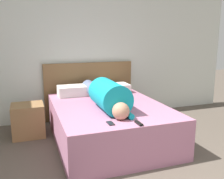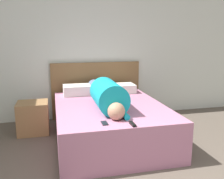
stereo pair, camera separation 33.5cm
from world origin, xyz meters
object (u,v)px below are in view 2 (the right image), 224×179
(pillow_near_headboard, at_px, (81,90))
(tv_remote, at_px, (133,124))
(person_lying, at_px, (106,95))
(nightstand, at_px, (33,118))
(cell_phone, at_px, (104,123))
(bed, at_px, (110,122))
(pillow_second, at_px, (118,88))

(pillow_near_headboard, distance_m, tv_remote, 1.66)
(person_lying, xyz_separation_m, pillow_near_headboard, (-0.24, 0.83, -0.09))
(nightstand, relative_size, cell_phone, 3.77)
(person_lying, bearing_deg, pillow_near_headboard, 106.40)
(nightstand, bearing_deg, bed, -26.23)
(person_lying, xyz_separation_m, tv_remote, (0.13, -0.79, -0.15))
(nightstand, bearing_deg, person_lying, -31.56)
(nightstand, bearing_deg, pillow_second, 7.94)
(nightstand, xyz_separation_m, pillow_second, (1.42, 0.20, 0.35))
(pillow_near_headboard, height_order, tv_remote, pillow_near_headboard)
(person_lying, bearing_deg, nightstand, 148.44)
(bed, relative_size, pillow_second, 3.45)
(nightstand, relative_size, pillow_second, 0.87)
(bed, height_order, pillow_second, pillow_second)
(bed, distance_m, nightstand, 1.22)
(tv_remote, height_order, cell_phone, tv_remote)
(person_lying, relative_size, pillow_near_headboard, 2.85)
(bed, bearing_deg, pillow_near_headboard, 113.15)
(nightstand, height_order, cell_phone, cell_phone)
(nightstand, height_order, pillow_near_headboard, pillow_near_headboard)
(tv_remote, distance_m, cell_phone, 0.31)
(pillow_second, distance_m, tv_remote, 1.64)
(pillow_near_headboard, bearing_deg, tv_remote, -77.09)
(pillow_second, bearing_deg, cell_phone, -110.24)
(pillow_near_headboard, bearing_deg, cell_phone, -86.90)
(bed, bearing_deg, cell_phone, -107.06)
(bed, height_order, nightstand, bed)
(bed, bearing_deg, person_lying, -129.03)
(bed, relative_size, person_lying, 1.15)
(nightstand, bearing_deg, cell_phone, -56.50)
(person_lying, relative_size, tv_remote, 11.25)
(person_lying, bearing_deg, cell_phone, -103.52)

